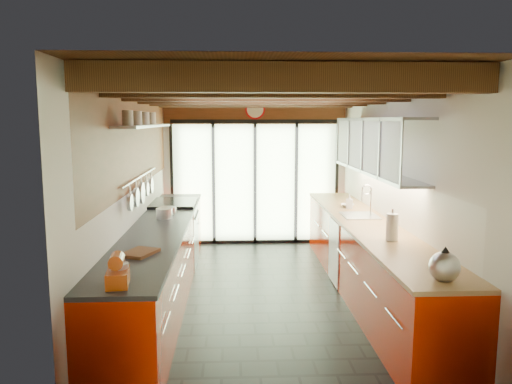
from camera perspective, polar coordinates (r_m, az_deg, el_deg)
ground at (r=6.36m, az=1.00°, el=-11.74°), size 5.50×5.50×0.00m
room_shell at (r=6.00m, az=1.04°, el=3.27°), size 5.50×5.50×5.50m
ceiling_beams at (r=6.36m, az=0.83°, el=10.84°), size 3.14×5.06×4.90m
glass_door at (r=8.68m, az=-0.11°, el=4.85°), size 2.95×0.10×2.90m
left_counter at (r=6.27m, az=-10.81°, el=-7.76°), size 0.68×5.00×0.92m
range_stove at (r=7.66m, az=-9.29°, el=-4.71°), size 0.66×0.90×0.97m
right_counter at (r=6.43m, az=12.52°, el=-7.41°), size 0.68×5.00×0.92m
sink_assembly at (r=6.69m, az=11.87°, el=-2.38°), size 0.45×0.52×0.43m
upper_cabinets_right at (r=6.53m, az=13.54°, el=5.18°), size 0.34×3.00×3.00m
left_wall_fixtures at (r=6.25m, az=-12.67°, el=5.04°), size 0.28×2.60×0.96m
stand_mixer at (r=4.00m, az=-15.50°, el=-8.83°), size 0.20×0.30×0.26m
pot_large at (r=6.50m, az=-10.44°, el=-2.42°), size 0.23×0.23×0.13m
pot_small at (r=6.82m, az=-10.07°, el=-2.08°), size 0.25×0.25×0.09m
cutting_board at (r=4.85m, az=-13.16°, el=-6.78°), size 0.36×0.42×0.03m
kettle at (r=4.22m, az=20.75°, el=-7.80°), size 0.30×0.33×0.29m
paper_towel at (r=5.40m, az=15.30°, el=-3.93°), size 0.13×0.13×0.34m
soap_bottle at (r=7.22m, az=10.63°, el=-1.08°), size 0.11×0.11×0.20m
bowl at (r=7.35m, az=10.41°, el=-1.53°), size 0.24×0.24×0.05m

